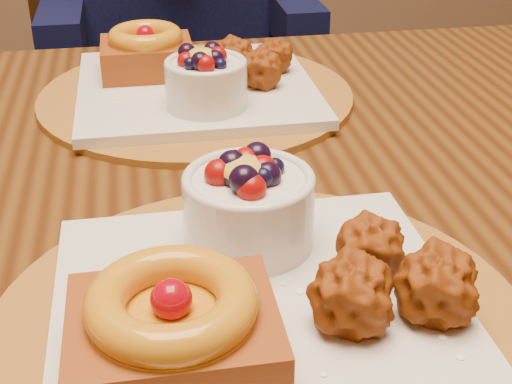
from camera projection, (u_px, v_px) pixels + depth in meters
dining_table at (222, 250)px, 0.72m from camera, size 1.60×0.90×0.76m
place_setting_near at (254, 292)px, 0.48m from camera, size 0.38×0.38×0.09m
place_setting_far at (194, 80)px, 0.85m from camera, size 0.38×0.38×0.09m
chair_far at (121, 115)px, 1.53m from camera, size 0.51×0.51×0.86m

